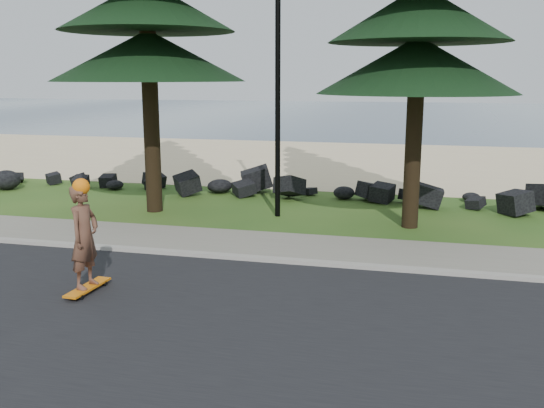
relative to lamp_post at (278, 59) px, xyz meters
The scene contains 9 objects.
ground 5.23m from the lamp_post, 90.00° to the right, with size 160.00×160.00×0.00m, color #275219.
road 8.74m from the lamp_post, 90.00° to the right, with size 160.00×7.00×0.02m, color black.
kerb 5.79m from the lamp_post, 90.00° to the right, with size 160.00×0.20×0.10m, color #A29C92.
sidewalk 5.08m from the lamp_post, 90.00° to the right, with size 160.00×2.00×0.08m, color slate.
beach_sand 12.03m from the lamp_post, 90.00° to the left, with size 160.00×15.00×0.01m, color beige.
ocean 47.98m from the lamp_post, 90.00° to the left, with size 160.00×58.00×0.01m, color #344B63.
seawall_boulders 4.78m from the lamp_post, 90.00° to the left, with size 60.00×2.40×1.10m, color black, non-canonical shape.
lamp_post is the anchor object (origin of this frame).
skateboarder 7.52m from the lamp_post, 105.66° to the right, with size 0.47×1.09×2.01m.
Camera 1 is at (3.66, -12.35, 3.70)m, focal length 40.00 mm.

